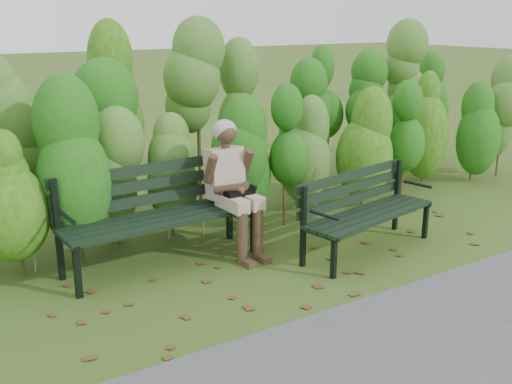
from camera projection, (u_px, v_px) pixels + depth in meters
ground at (275, 272)px, 6.03m from camera, size 80.00×80.00×0.00m
footpath at (449, 378)px, 4.24m from camera, size 60.00×2.50×0.01m
hedge_band at (188, 121)px, 7.18m from camera, size 11.04×1.67×2.42m
leaf_litter at (271, 279)px, 5.86m from camera, size 5.72×2.17×0.01m
bench_left at (156, 207)px, 6.11m from camera, size 2.06×0.75×1.02m
bench_right at (363, 205)px, 6.47m from camera, size 1.78×0.86×0.86m
seated_woman at (232, 179)px, 6.33m from camera, size 0.56×0.82×1.43m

